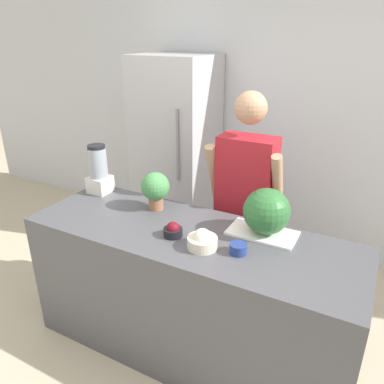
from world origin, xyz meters
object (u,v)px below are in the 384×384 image
(bowl_small_blue, at_px, (238,249))
(blender, at_px, (99,171))
(person, at_px, (245,206))
(potted_plant, at_px, (155,188))
(bowl_cherries, at_px, (173,230))
(refrigerator, at_px, (176,152))
(watermelon, at_px, (267,211))
(bowl_cream, at_px, (202,241))

(bowl_small_blue, height_order, blender, blender)
(person, relative_size, potted_plant, 6.41)
(bowl_cherries, distance_m, blender, 0.88)
(bowl_small_blue, relative_size, potted_plant, 0.37)
(refrigerator, height_order, person, refrigerator)
(bowl_cherries, distance_m, potted_plant, 0.41)
(watermelon, bearing_deg, potted_plant, -178.97)
(watermelon, distance_m, bowl_cherries, 0.55)
(person, xyz_separation_m, potted_plant, (-0.49, -0.41, 0.19))
(refrigerator, xyz_separation_m, blender, (-0.02, -1.08, 0.16))
(potted_plant, bearing_deg, blender, 174.92)
(potted_plant, bearing_deg, bowl_cherries, -42.04)
(person, distance_m, bowl_cream, 0.71)
(refrigerator, xyz_separation_m, bowl_cream, (1.00, -1.43, 0.03))
(blender, bearing_deg, bowl_cream, -18.50)
(watermelon, distance_m, bowl_cream, 0.42)
(person, height_order, blender, person)
(bowl_cherries, height_order, blender, blender)
(bowl_cream, height_order, blender, blender)
(person, height_order, bowl_cherries, person)
(bowl_cherries, bearing_deg, blender, 159.30)
(bowl_cherries, height_order, potted_plant, potted_plant)
(bowl_cream, xyz_separation_m, blender, (-1.02, 0.34, 0.13))
(bowl_small_blue, bearing_deg, watermelon, 76.83)
(person, height_order, watermelon, person)
(watermelon, relative_size, bowl_small_blue, 2.84)
(bowl_cream, relative_size, blender, 0.47)
(watermelon, bearing_deg, refrigerator, 138.48)
(bowl_small_blue, bearing_deg, blender, 166.15)
(bowl_small_blue, bearing_deg, potted_plant, 159.92)
(bowl_cherries, bearing_deg, potted_plant, 137.96)
(refrigerator, relative_size, bowl_small_blue, 18.90)
(bowl_small_blue, bearing_deg, person, 107.62)
(refrigerator, relative_size, bowl_cherries, 16.16)
(refrigerator, relative_size, blender, 5.01)
(bowl_cream, bearing_deg, bowl_small_blue, 12.06)
(refrigerator, relative_size, bowl_cream, 10.75)
(bowl_cream, bearing_deg, refrigerator, 125.11)
(bowl_cherries, relative_size, bowl_small_blue, 1.17)
(bowl_cherries, relative_size, potted_plant, 0.43)
(refrigerator, distance_m, bowl_cream, 1.74)
(potted_plant, bearing_deg, bowl_cream, -30.66)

